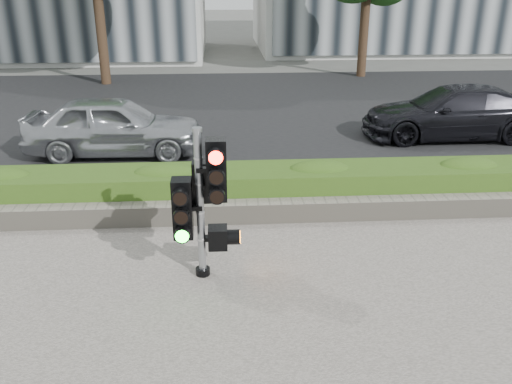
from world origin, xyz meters
TOP-DOWN VIEW (x-y plane):
  - ground at (0.00, 0.00)m, footprint 120.00×120.00m
  - road at (0.00, 10.00)m, footprint 60.00×13.00m
  - curb at (0.00, 3.15)m, footprint 60.00×0.25m
  - stone_wall at (0.00, 1.90)m, footprint 12.00×0.32m
  - hedge at (0.00, 2.55)m, footprint 12.00×1.00m
  - traffic_signal at (-0.47, 0.22)m, footprint 0.71×0.52m
  - car_silver at (-2.62, 5.74)m, footprint 3.97×1.68m
  - car_dark at (5.56, 6.60)m, footprint 4.46×1.89m

SIDE VIEW (x-z plane):
  - ground at x=0.00m, z-range 0.00..0.00m
  - road at x=0.00m, z-range 0.00..0.02m
  - curb at x=0.00m, z-range 0.00..0.12m
  - stone_wall at x=0.00m, z-range 0.03..0.37m
  - hedge at x=0.00m, z-range 0.03..0.71m
  - car_dark at x=5.56m, z-range 0.02..1.31m
  - car_silver at x=-2.62m, z-range 0.02..1.36m
  - traffic_signal at x=-0.47m, z-range 0.14..2.22m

